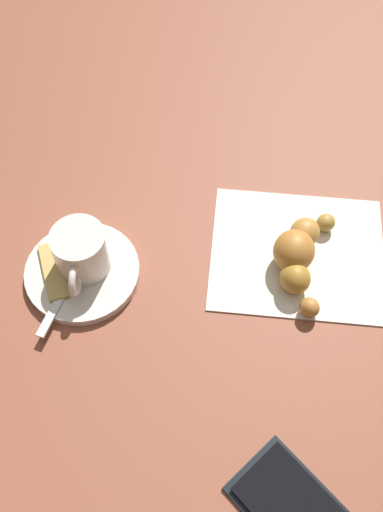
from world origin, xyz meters
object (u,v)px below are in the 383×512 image
(teaspoon, at_px, (74,271))
(croissant, at_px, (299,254))
(napkin, at_px, (298,253))
(saucer, at_px, (83,272))
(sugar_packet, at_px, (53,271))
(espresso_cup, at_px, (81,252))

(teaspoon, xyz_separation_m, croissant, (-0.23, -0.08, 0.01))
(napkin, bearing_deg, croissant, 91.91)
(teaspoon, distance_m, croissant, 0.24)
(saucer, relative_size, teaspoon, 1.03)
(saucer, relative_size, croissant, 0.89)
(teaspoon, height_order, sugar_packet, teaspoon)
(saucer, xyz_separation_m, sugar_packet, (0.03, 0.01, 0.01))
(sugar_packet, bearing_deg, napkin, 78.84)
(espresso_cup, relative_size, teaspoon, 0.68)
(saucer, relative_size, sugar_packet, 1.74)
(espresso_cup, bearing_deg, teaspoon, 57.61)
(saucer, bearing_deg, espresso_cup, -101.67)
(espresso_cup, height_order, napkin, espresso_cup)
(saucer, height_order, sugar_packet, sugar_packet)
(napkin, xyz_separation_m, croissant, (-0.00, 0.01, 0.02))
(sugar_packet, xyz_separation_m, croissant, (-0.25, -0.09, 0.01))
(teaspoon, height_order, napkin, teaspoon)
(sugar_packet, bearing_deg, croissant, 75.82)
(saucer, bearing_deg, sugar_packet, 23.63)
(espresso_cup, xyz_separation_m, sugar_packet, (0.03, 0.02, -0.02))
(saucer, height_order, espresso_cup, espresso_cup)
(espresso_cup, bearing_deg, sugar_packet, 32.42)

